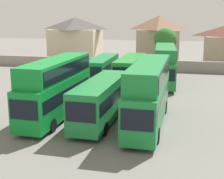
# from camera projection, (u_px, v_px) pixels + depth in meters

# --- Properties ---
(ground) EXTENTS (140.00, 140.00, 0.00)m
(ground) POSITION_uv_depth(u_px,v_px,m) (136.00, 80.00, 45.01)
(ground) COLOR slate
(depot_boundary_wall) EXTENTS (56.00, 0.50, 1.80)m
(depot_boundary_wall) POSITION_uv_depth(u_px,v_px,m) (144.00, 65.00, 52.27)
(depot_boundary_wall) COLOR gray
(depot_boundary_wall) RESTS_ON ground
(bus_1) EXTENTS (2.74, 11.36, 5.14)m
(bus_1) POSITION_uv_depth(u_px,v_px,m) (56.00, 85.00, 28.10)
(bus_1) COLOR #118930
(bus_1) RESTS_ON ground
(bus_2) EXTENTS (2.79, 10.60, 3.52)m
(bus_2) POSITION_uv_depth(u_px,v_px,m) (102.00, 98.00, 27.32)
(bus_2) COLOR #1D7D39
(bus_2) RESTS_ON ground
(bus_3) EXTENTS (2.60, 11.94, 5.15)m
(bus_3) POSITION_uv_depth(u_px,v_px,m) (149.00, 90.00, 26.23)
(bus_3) COLOR #1A8238
(bus_3) RESTS_ON ground
(bus_4) EXTENTS (2.69, 10.36, 3.29)m
(bus_4) POSITION_uv_depth(u_px,v_px,m) (103.00, 68.00, 43.47)
(bus_4) COLOR #187B40
(bus_4) RESTS_ON ground
(bus_5) EXTENTS (2.77, 10.65, 3.43)m
(bus_5) POSITION_uv_depth(u_px,v_px,m) (130.00, 68.00, 42.61)
(bus_5) COLOR #21882E
(bus_5) RESTS_ON ground
(bus_6) EXTENTS (3.36, 11.36, 4.94)m
(bus_6) POSITION_uv_depth(u_px,v_px,m) (165.00, 63.00, 41.67)
(bus_6) COLOR #227D39
(bus_6) RESTS_ON ground
(house_terrace_left) EXTENTS (9.59, 7.66, 8.32)m
(house_terrace_left) POSITION_uv_depth(u_px,v_px,m) (76.00, 39.00, 63.28)
(house_terrace_left) COLOR beige
(house_terrace_left) RESTS_ON ground
(house_terrace_centre) EXTENTS (7.97, 7.33, 8.72)m
(house_terrace_centre) POSITION_uv_depth(u_px,v_px,m) (159.00, 39.00, 60.75)
(house_terrace_centre) COLOR tan
(house_terrace_centre) RESTS_ON ground
(tree_left_of_lot) EXTENTS (3.75, 3.75, 6.76)m
(tree_left_of_lot) POSITION_uv_depth(u_px,v_px,m) (165.00, 40.00, 53.07)
(tree_left_of_lot) COLOR brown
(tree_left_of_lot) RESTS_ON ground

